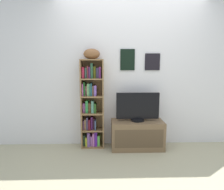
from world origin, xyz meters
The scene contains 6 objects.
ground centered at (0.00, 0.00, -0.02)m, with size 5.20×5.20×0.04m, color tan.
back_wall centered at (0.00, 1.13, 1.28)m, with size 4.80×0.08×2.56m.
bookshelf centered at (-0.67, 1.00, 0.71)m, with size 0.38×0.24×1.49m.
football centered at (-0.65, 0.98, 1.57)m, with size 0.27×0.17×0.17m, color brown.
tv_stand centered at (0.10, 0.89, 0.24)m, with size 0.86×0.41×0.47m.
television centered at (0.10, 0.89, 0.71)m, with size 0.71×0.22×0.48m.
Camera 1 is at (-0.43, -2.27, 1.37)m, focal length 31.45 mm.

